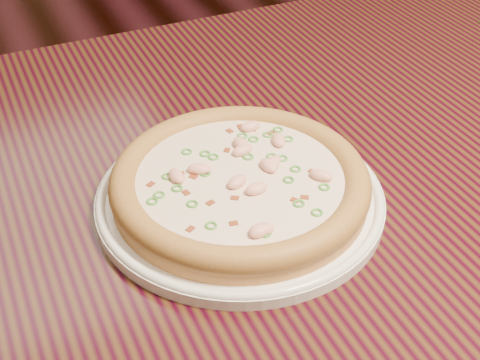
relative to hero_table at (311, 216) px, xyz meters
name	(u,v)px	position (x,y,z in m)	size (l,w,h in m)	color
hero_table	(311,216)	(0.00, 0.00, 0.00)	(1.20, 0.80, 0.75)	black
plate	(240,196)	(-0.12, -0.05, 0.11)	(0.30, 0.30, 0.02)	white
pizza	(240,182)	(-0.12, -0.05, 0.13)	(0.26, 0.26, 0.03)	#C08A43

